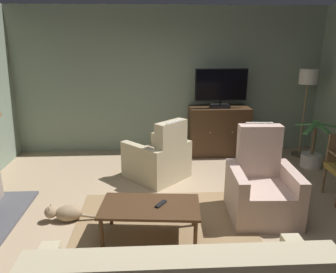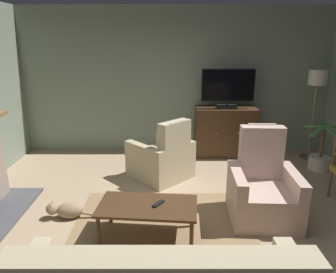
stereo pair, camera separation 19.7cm
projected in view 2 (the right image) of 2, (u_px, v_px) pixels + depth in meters
The scene contains 12 objects.
ground_plane at pixel (181, 230), 3.85m from camera, with size 6.51×6.35×0.04m, color tan.
wall_back at pixel (176, 81), 6.24m from camera, with size 6.51×0.10×2.78m, color gray.
rug_central at pixel (163, 237), 3.68m from camera, with size 2.16×2.14×0.01m, color #8E704C.
tv_cabinet at pixel (225, 133), 6.18m from camera, with size 1.15×0.54×0.94m.
television at pixel (228, 88), 5.87m from camera, with size 0.97×0.20×0.73m.
coffee_table at pixel (148, 208), 3.58m from camera, with size 1.15×0.68×0.41m.
tv_remote at pixel (158, 204), 3.57m from camera, with size 0.17×0.05×0.02m, color black.
armchair_beside_cabinet at pixel (263, 191), 4.01m from camera, with size 0.85×0.85×1.14m.
armchair_angled_to_table at pixel (163, 159), 5.18m from camera, with size 1.15×1.15×1.01m.
potted_plant_leafy_by_curtain at pixel (320, 159), 5.54m from camera, with size 0.91×0.75×0.84m.
cat at pixel (67, 210), 4.05m from camera, with size 0.67×0.23×0.22m.
floor_lamp at pixel (317, 88), 5.74m from camera, with size 0.32×0.32×1.66m.
Camera 2 is at (-0.15, -3.36, 2.18)m, focal length 34.31 mm.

